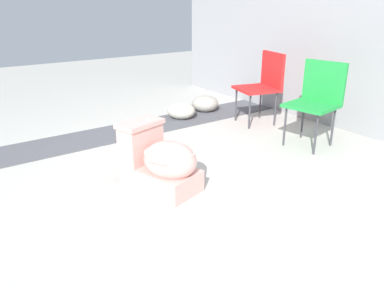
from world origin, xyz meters
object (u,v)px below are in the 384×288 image
Objects in this scene: folding_chair_left at (264,81)px; folding_chair_middle at (317,95)px; boulder_far at (205,104)px; toilet at (161,162)px; boulder_near at (181,111)px.

folding_chair_middle is (0.82, -0.09, 0.00)m from folding_chair_left.
folding_chair_middle is 1.66m from boulder_far.
folding_chair_left reaches higher than toilet.
boulder_near is at bearing -28.92° from folding_chair_left.
folding_chair_middle is 1.68m from boulder_near.
folding_chair_left reaches higher than boulder_near.
folding_chair_left is 0.82m from folding_chair_middle.
folding_chair_middle reaches higher than toilet.
folding_chair_middle is 2.35× the size of boulder_far.
toilet is at bearing -46.11° from boulder_far.
folding_chair_left reaches higher than boulder_far.
folding_chair_left is 0.92m from boulder_far.
boulder_near is (-1.45, 1.16, -0.12)m from toilet.
folding_chair_middle is at bearing 22.70° from boulder_near.
toilet is 2.05m from folding_chair_left.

